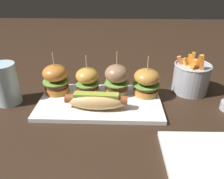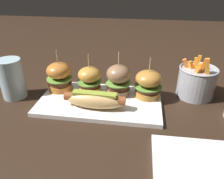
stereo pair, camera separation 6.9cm
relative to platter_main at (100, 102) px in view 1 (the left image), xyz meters
The scene contains 10 objects.
ground_plane 0.01m from the platter_main, ahead, with size 3.00×3.00×0.00m, color black.
platter_main is the anchor object (origin of this frame).
hot_dog 0.06m from the platter_main, 97.51° to the right, with size 0.19×0.06×0.05m.
slider_far_left 0.17m from the platter_main, 162.09° to the left, with size 0.09×0.09×0.15m.
slider_center_left 0.09m from the platter_main, 132.65° to the left, with size 0.08×0.08×0.14m.
slider_center_right 0.09m from the platter_main, 42.13° to the left, with size 0.08×0.08×0.15m.
slider_far_right 0.17m from the platter_main, 16.62° to the left, with size 0.09×0.09×0.14m.
fries_bucket 0.34m from the platter_main, 17.10° to the left, with size 0.13×0.13×0.15m.
side_plate 0.37m from the platter_main, 43.05° to the right, with size 0.20×0.20×0.01m, color white.
water_glass 0.31m from the platter_main, behind, with size 0.08×0.08×0.14m, color silver.
Camera 1 is at (0.06, -0.61, 0.38)m, focal length 34.82 mm.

